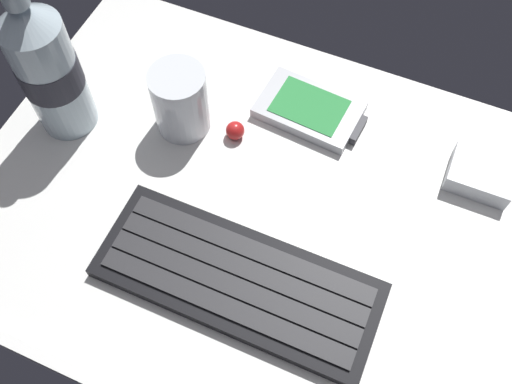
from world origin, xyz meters
The scene contains 7 objects.
ground_plane centered at (0.00, -0.23, -0.99)cm, with size 64.00×48.00×2.80cm.
keyboard centered at (1.88, -8.95, 0.81)cm, with size 29.01×11.02×1.70cm.
handheld_device centered at (1.00, 14.08, 0.73)cm, with size 13.22×8.54×1.50cm.
juice_cup centered at (-12.28, 6.80, 3.91)cm, with size 6.40×6.40×8.50cm.
water_bottle centered at (-25.15, 2.04, 9.01)cm, with size 6.73×6.73×20.80cm.
charger_block centered at (21.71, 12.86, 1.20)cm, with size 7.00×5.60×2.40cm, color silver.
trackball_mouse centered at (-5.92, 7.54, 1.10)cm, with size 2.20×2.20×2.20cm, color red.
Camera 1 is at (11.71, -27.12, 56.16)cm, focal length 40.36 mm.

